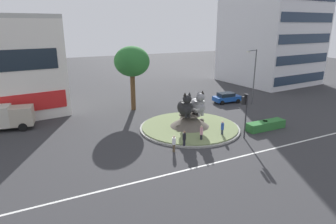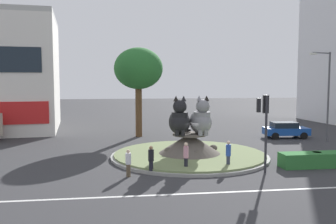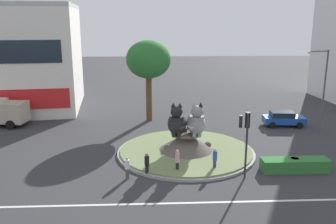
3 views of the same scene
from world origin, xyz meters
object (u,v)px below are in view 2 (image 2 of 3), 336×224
(traffic_light_mast, at_px, (264,116))
(pedestrian_black_shirt, at_px, (151,159))
(streetlight_arm, at_px, (327,90))
(pedestrian_white_shirt, at_px, (128,162))
(pedestrian_pink_shirt, at_px, (186,156))
(broadleaf_tree_behind_island, at_px, (138,69))
(cat_statue_grey, at_px, (201,120))
(cat_statue_black, at_px, (180,120))
(litter_bin, at_px, (317,159))
(sedan_on_far_lane, at_px, (286,130))
(pedestrian_blue_shirt, at_px, (228,154))

(traffic_light_mast, distance_m, pedestrian_black_shirt, 6.98)
(streetlight_arm, height_order, pedestrian_white_shirt, streetlight_arm)
(traffic_light_mast, bearing_deg, pedestrian_pink_shirt, 88.17)
(broadleaf_tree_behind_island, bearing_deg, streetlight_arm, -18.14)
(cat_statue_grey, height_order, broadleaf_tree_behind_island, broadleaf_tree_behind_island)
(cat_statue_black, xyz_separation_m, broadleaf_tree_behind_island, (-2.23, 10.07, 3.73))
(litter_bin, bearing_deg, traffic_light_mast, -165.50)
(broadleaf_tree_behind_island, xyz_separation_m, sedan_on_far_lane, (13.45, -2.68, -5.59))
(streetlight_arm, xyz_separation_m, pedestrian_black_shirt, (-15.96, -8.82, -3.62))
(pedestrian_pink_shirt, relative_size, sedan_on_far_lane, 0.42)
(streetlight_arm, bearing_deg, sedan_on_far_lane, -62.25)
(cat_statue_black, relative_size, pedestrian_white_shirt, 1.76)
(traffic_light_mast, relative_size, litter_bin, 5.02)
(cat_statue_grey, distance_m, pedestrian_black_shirt, 5.73)
(litter_bin, bearing_deg, pedestrian_pink_shirt, -179.30)
(pedestrian_white_shirt, height_order, pedestrian_pink_shirt, pedestrian_pink_shirt)
(pedestrian_pink_shirt, distance_m, litter_bin, 8.32)
(cat_statue_black, bearing_deg, pedestrian_pink_shirt, 3.98)
(pedestrian_black_shirt, relative_size, pedestrian_white_shirt, 1.05)
(broadleaf_tree_behind_island, height_order, pedestrian_blue_shirt, broadleaf_tree_behind_island)
(pedestrian_black_shirt, height_order, pedestrian_blue_shirt, pedestrian_blue_shirt)
(pedestrian_white_shirt, relative_size, litter_bin, 1.72)
(sedan_on_far_lane, distance_m, litter_bin, 11.33)
(pedestrian_white_shirt, bearing_deg, pedestrian_blue_shirt, -115.93)
(cat_statue_black, height_order, broadleaf_tree_behind_island, broadleaf_tree_behind_island)
(cat_statue_black, xyz_separation_m, sedan_on_far_lane, (11.22, 7.39, -1.86))
(cat_statue_black, distance_m, pedestrian_blue_shirt, 4.50)
(cat_statue_black, bearing_deg, streetlight_arm, 117.14)
(pedestrian_black_shirt, xyz_separation_m, sedan_on_far_lane, (13.54, 11.34, -0.08))
(cat_statue_grey, relative_size, broadleaf_tree_behind_island, 0.32)
(litter_bin, bearing_deg, pedestrian_white_shirt, -175.64)
(cat_statue_black, xyz_separation_m, pedestrian_black_shirt, (-2.32, -3.95, -1.78))
(cat_statue_black, distance_m, broadleaf_tree_behind_island, 10.97)
(pedestrian_pink_shirt, relative_size, litter_bin, 1.91)
(broadleaf_tree_behind_island, bearing_deg, cat_statue_black, -77.50)
(pedestrian_black_shirt, relative_size, sedan_on_far_lane, 0.39)
(traffic_light_mast, bearing_deg, pedestrian_white_shirt, 98.94)
(pedestrian_blue_shirt, bearing_deg, streetlight_arm, -7.25)
(traffic_light_mast, xyz_separation_m, pedestrian_blue_shirt, (-1.77, 1.12, -2.39))
(pedestrian_black_shirt, height_order, litter_bin, pedestrian_black_shirt)
(cat_statue_grey, relative_size, litter_bin, 2.99)
(pedestrian_white_shirt, bearing_deg, sedan_on_far_lane, -86.94)
(broadleaf_tree_behind_island, distance_m, pedestrian_pink_shirt, 14.85)
(pedestrian_black_shirt, xyz_separation_m, pedestrian_pink_shirt, (2.10, 0.35, 0.07))
(pedestrian_black_shirt, height_order, pedestrian_white_shirt, pedestrian_black_shirt)
(cat_statue_black, distance_m, streetlight_arm, 14.60)
(pedestrian_white_shirt, xyz_separation_m, pedestrian_blue_shirt, (6.05, 1.01, 0.11))
(pedestrian_black_shirt, distance_m, pedestrian_blue_shirt, 4.78)
(pedestrian_black_shirt, distance_m, sedan_on_far_lane, 17.66)
(sedan_on_far_lane, relative_size, litter_bin, 4.61)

